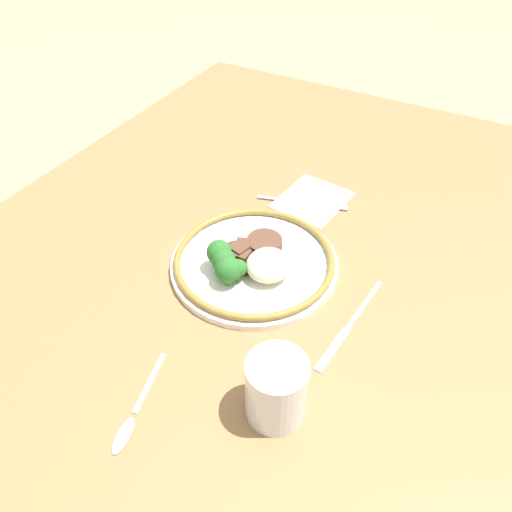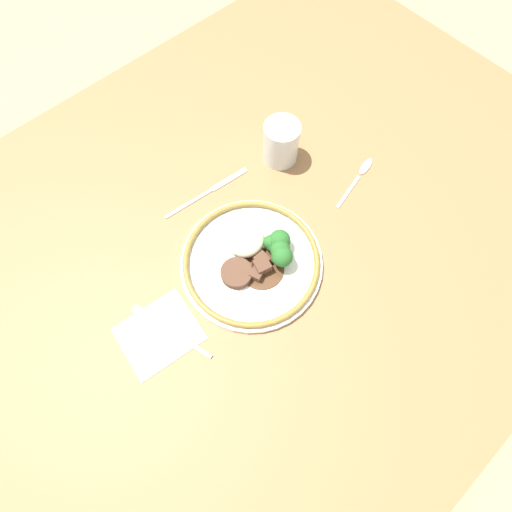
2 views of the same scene
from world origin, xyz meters
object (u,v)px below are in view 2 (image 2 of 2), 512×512
at_px(juice_glass, 281,144).
at_px(spoon, 362,173).
at_px(fork, 164,327).
at_px(knife, 210,191).
at_px(plate, 254,259).

xyz_separation_m(juice_glass, spoon, (0.11, -0.16, -0.04)).
relative_size(fork, knife, 0.83).
relative_size(juice_glass, knife, 0.46).
distance_m(juice_glass, spoon, 0.19).
xyz_separation_m(knife, spoon, (0.28, -0.19, 0.00)).
distance_m(fork, spoon, 0.54).
xyz_separation_m(plate, fork, (-0.22, 0.01, -0.01)).
bearing_deg(fork, plate, -110.39).
bearing_deg(plate, knife, 77.69).
relative_size(plate, juice_glass, 2.93).
relative_size(plate, fork, 1.63).
distance_m(plate, spoon, 0.33).
height_order(juice_glass, fork, juice_glass).
relative_size(plate, spoon, 1.85).
relative_size(juice_glass, spoon, 0.63).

